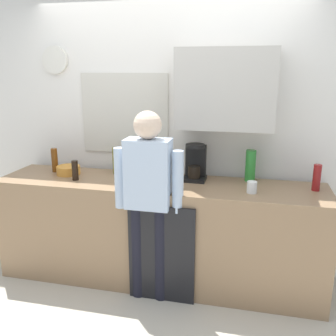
{
  "coord_description": "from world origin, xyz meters",
  "views": [
    {
      "loc": [
        0.8,
        -2.73,
        1.91
      ],
      "look_at": [
        0.1,
        0.25,
        1.09
      ],
      "focal_mm": 39.89,
      "sensor_mm": 36.0,
      "label": 1
    }
  ],
  "objects": [
    {
      "name": "bottle_clear_soda",
      "position": [
        0.78,
        0.53,
        1.08
      ],
      "size": [
        0.09,
        0.09,
        0.28
      ],
      "primitive_type": "cylinder",
      "color": "#2D8C33",
      "rests_on": "kitchen_counter"
    },
    {
      "name": "person_at_sink",
      "position": [
        0.0,
        0.0,
        0.95
      ],
      "size": [
        0.57,
        0.22,
        1.6
      ],
      "rotation": [
        0.0,
        0.0,
        0.1
      ],
      "color": "black",
      "rests_on": "ground_plane"
    },
    {
      "name": "bottle_dark_sauce",
      "position": [
        -0.74,
        0.2,
        1.03
      ],
      "size": [
        0.06,
        0.06,
        0.18
      ],
      "primitive_type": "cylinder",
      "color": "black",
      "rests_on": "kitchen_counter"
    },
    {
      "name": "mixing_bowl",
      "position": [
        -0.89,
        0.36,
        0.98
      ],
      "size": [
        0.22,
        0.22,
        0.08
      ],
      "primitive_type": "cylinder",
      "color": "orange",
      "rests_on": "kitchen_counter"
    },
    {
      "name": "bottle_amber_beer",
      "position": [
        -1.06,
        0.42,
        1.05
      ],
      "size": [
        0.06,
        0.06,
        0.23
      ],
      "primitive_type": "cylinder",
      "color": "brown",
      "rests_on": "kitchen_counter"
    },
    {
      "name": "cup_white_mug",
      "position": [
        0.81,
        0.2,
        0.99
      ],
      "size": [
        0.08,
        0.08,
        0.09
      ],
      "primitive_type": "cylinder",
      "color": "white",
      "rests_on": "kitchen_counter"
    },
    {
      "name": "ground_plane",
      "position": [
        0.0,
        0.0,
        0.0
      ],
      "size": [
        8.0,
        8.0,
        0.0
      ],
      "primitive_type": "plane",
      "color": "beige"
    },
    {
      "name": "coffee_maker",
      "position": [
        0.3,
        0.47,
        1.09
      ],
      "size": [
        0.2,
        0.2,
        0.33
      ],
      "color": "black",
      "rests_on": "kitchen_counter"
    },
    {
      "name": "back_wall_assembly",
      "position": [
        0.06,
        0.7,
        1.36
      ],
      "size": [
        4.5,
        0.42,
        2.6
      ],
      "color": "white",
      "rests_on": "ground_plane"
    },
    {
      "name": "bottle_olive_oil",
      "position": [
        -0.47,
        0.5,
        1.06
      ],
      "size": [
        0.06,
        0.06,
        0.25
      ],
      "primitive_type": "cylinder",
      "color": "olive",
      "rests_on": "kitchen_counter"
    },
    {
      "name": "dishwasher_panel",
      "position": [
        0.11,
        -0.03,
        0.42
      ],
      "size": [
        0.56,
        0.02,
        0.85
      ],
      "primitive_type": "cube",
      "color": "black",
      "rests_on": "ground_plane"
    },
    {
      "name": "kitchen_counter",
      "position": [
        0.0,
        0.3,
        0.47
      ],
      "size": [
        2.9,
        0.64,
        0.94
      ],
      "primitive_type": "cube",
      "color": "#937251",
      "rests_on": "ground_plane"
    },
    {
      "name": "bottle_red_vinegar",
      "position": [
        1.32,
        0.38,
        1.05
      ],
      "size": [
        0.06,
        0.06,
        0.22
      ],
      "primitive_type": "cylinder",
      "color": "maroon",
      "rests_on": "kitchen_counter"
    },
    {
      "name": "potted_plant",
      "position": [
        -0.17,
        0.54,
        1.07
      ],
      "size": [
        0.15,
        0.15,
        0.23
      ],
      "color": "#9E5638",
      "rests_on": "kitchen_counter"
    }
  ]
}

